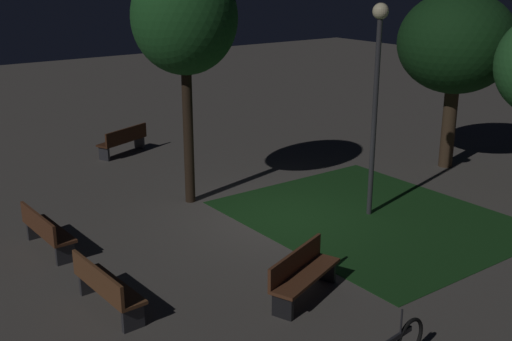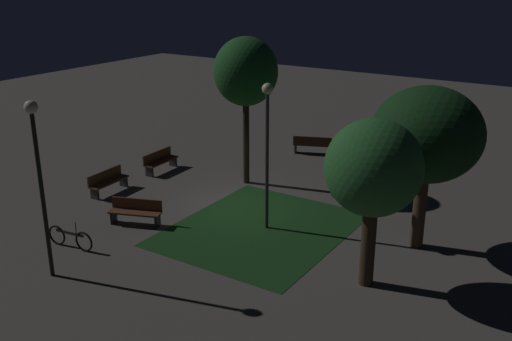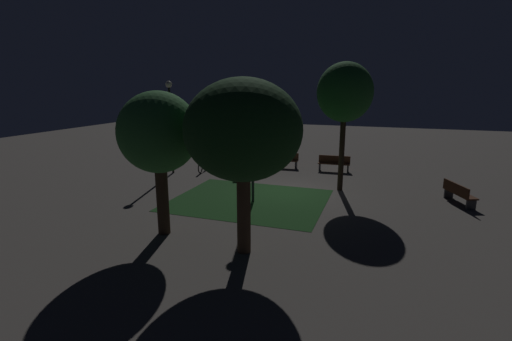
{
  "view_description": "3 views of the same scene",
  "coord_description": "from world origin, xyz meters",
  "px_view_note": "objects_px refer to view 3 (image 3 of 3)",
  "views": [
    {
      "loc": [
        10.8,
        -8.67,
        5.61
      ],
      "look_at": [
        -0.59,
        -0.3,
        1.11
      ],
      "focal_mm": 44.37,
      "sensor_mm": 36.0,
      "label": 1
    },
    {
      "loc": [
        16.22,
        11.26,
        8.26
      ],
      "look_at": [
        -0.42,
        0.6,
        1.39
      ],
      "focal_mm": 40.65,
      "sensor_mm": 36.0,
      "label": 2
    },
    {
      "loc": [
        -4.12,
        16.11,
        4.86
      ],
      "look_at": [
        1.16,
        1.03,
        1.15
      ],
      "focal_mm": 25.83,
      "sensor_mm": 36.0,
      "label": 3
    }
  ],
  "objects_px": {
    "bench_back_row": "(334,163)",
    "bench_by_lamp": "(283,159)",
    "tree_left_canopy": "(345,93)",
    "lamp_post_near_wall": "(170,112)",
    "lamp_post_plaza_east": "(253,124)",
    "bench_front_left": "(458,193)",
    "tree_lawn_side": "(159,134)",
    "bicycle": "(204,165)",
    "tree_back_left": "(243,131)",
    "bench_near_trees": "(240,168)"
  },
  "relations": [
    {
      "from": "bench_back_row",
      "to": "bench_by_lamp",
      "type": "height_order",
      "value": "same"
    },
    {
      "from": "tree_left_canopy",
      "to": "lamp_post_near_wall",
      "type": "relative_size",
      "value": 1.16
    },
    {
      "from": "tree_left_canopy",
      "to": "lamp_post_plaza_east",
      "type": "height_order",
      "value": "tree_left_canopy"
    },
    {
      "from": "bench_front_left",
      "to": "tree_left_canopy",
      "type": "distance_m",
      "value": 6.38
    },
    {
      "from": "bench_front_left",
      "to": "tree_lawn_side",
      "type": "xyz_separation_m",
      "value": [
        9.86,
        6.78,
        2.88
      ]
    },
    {
      "from": "bench_by_lamp",
      "to": "bench_front_left",
      "type": "distance_m",
      "value": 9.81
    },
    {
      "from": "lamp_post_plaza_east",
      "to": "bicycle",
      "type": "distance_m",
      "value": 7.0
    },
    {
      "from": "bench_by_lamp",
      "to": "lamp_post_near_wall",
      "type": "relative_size",
      "value": 0.36
    },
    {
      "from": "lamp_post_near_wall",
      "to": "bicycle",
      "type": "height_order",
      "value": "lamp_post_near_wall"
    },
    {
      "from": "bench_by_lamp",
      "to": "tree_lawn_side",
      "type": "height_order",
      "value": "tree_lawn_side"
    },
    {
      "from": "tree_left_canopy",
      "to": "tree_back_left",
      "type": "bearing_deg",
      "value": 76.09
    },
    {
      "from": "lamp_post_plaza_east",
      "to": "bench_by_lamp",
      "type": "bearing_deg",
      "value": -85.58
    },
    {
      "from": "bench_by_lamp",
      "to": "tree_back_left",
      "type": "distance_m",
      "value": 12.21
    },
    {
      "from": "tree_back_left",
      "to": "tree_lawn_side",
      "type": "bearing_deg",
      "value": -8.16
    },
    {
      "from": "tree_back_left",
      "to": "bicycle",
      "type": "height_order",
      "value": "tree_back_left"
    },
    {
      "from": "bench_front_left",
      "to": "lamp_post_plaza_east",
      "type": "relative_size",
      "value": 0.37
    },
    {
      "from": "bench_near_trees",
      "to": "lamp_post_plaza_east",
      "type": "xyz_separation_m",
      "value": [
        -2.14,
        3.93,
        2.83
      ]
    },
    {
      "from": "tree_back_left",
      "to": "bicycle",
      "type": "xyz_separation_m",
      "value": [
        5.99,
        -9.06,
        -3.28
      ]
    },
    {
      "from": "bench_by_lamp",
      "to": "tree_left_canopy",
      "type": "xyz_separation_m",
      "value": [
        -3.84,
        3.94,
        4.04
      ]
    },
    {
      "from": "bench_by_lamp",
      "to": "tree_lawn_side",
      "type": "distance_m",
      "value": 11.62
    },
    {
      "from": "bench_back_row",
      "to": "bicycle",
      "type": "distance_m",
      "value": 7.55
    },
    {
      "from": "bench_by_lamp",
      "to": "tree_back_left",
      "type": "relative_size",
      "value": 0.36
    },
    {
      "from": "bench_near_trees",
      "to": "lamp_post_near_wall",
      "type": "xyz_separation_m",
      "value": [
        3.91,
        0.48,
        2.92
      ]
    },
    {
      "from": "tree_back_left",
      "to": "bicycle",
      "type": "relative_size",
      "value": 2.92
    },
    {
      "from": "bench_by_lamp",
      "to": "bicycle",
      "type": "xyz_separation_m",
      "value": [
        4.05,
        2.59,
        -0.14
      ]
    },
    {
      "from": "bench_front_left",
      "to": "lamp_post_plaza_east",
      "type": "height_order",
      "value": "lamp_post_plaza_east"
    },
    {
      "from": "tree_left_canopy",
      "to": "lamp_post_near_wall",
      "type": "xyz_separation_m",
      "value": [
        9.36,
        -0.44,
        -1.11
      ]
    },
    {
      "from": "bench_front_left",
      "to": "lamp_post_near_wall",
      "type": "height_order",
      "value": "lamp_post_near_wall"
    },
    {
      "from": "tree_left_canopy",
      "to": "lamp_post_plaza_east",
      "type": "xyz_separation_m",
      "value": [
        3.31,
        3.01,
        -1.2
      ]
    },
    {
      "from": "bench_near_trees",
      "to": "lamp_post_near_wall",
      "type": "height_order",
      "value": "lamp_post_near_wall"
    },
    {
      "from": "bench_back_row",
      "to": "tree_left_canopy",
      "type": "bearing_deg",
      "value": 101.62
    },
    {
      "from": "tree_back_left",
      "to": "tree_lawn_side",
      "type": "relative_size",
      "value": 1.08
    },
    {
      "from": "bench_near_trees",
      "to": "bicycle",
      "type": "xyz_separation_m",
      "value": [
        2.45,
        -0.44,
        -0.14
      ]
    },
    {
      "from": "bench_back_row",
      "to": "bicycle",
      "type": "bearing_deg",
      "value": 20.06
    },
    {
      "from": "bench_by_lamp",
      "to": "bench_near_trees",
      "type": "relative_size",
      "value": 0.98
    },
    {
      "from": "bench_front_left",
      "to": "tree_lawn_side",
      "type": "height_order",
      "value": "tree_lawn_side"
    },
    {
      "from": "tree_back_left",
      "to": "lamp_post_near_wall",
      "type": "bearing_deg",
      "value": -47.54
    },
    {
      "from": "bench_by_lamp",
      "to": "lamp_post_near_wall",
      "type": "xyz_separation_m",
      "value": [
        5.51,
        3.5,
        2.92
      ]
    },
    {
      "from": "tree_back_left",
      "to": "lamp_post_plaza_east",
      "type": "height_order",
      "value": "tree_back_left"
    },
    {
      "from": "tree_lawn_side",
      "to": "bicycle",
      "type": "relative_size",
      "value": 2.7
    },
    {
      "from": "tree_lawn_side",
      "to": "lamp_post_plaza_east",
      "type": "height_order",
      "value": "lamp_post_plaza_east"
    },
    {
      "from": "bench_by_lamp",
      "to": "lamp_post_plaza_east",
      "type": "distance_m",
      "value": 7.53
    },
    {
      "from": "lamp_post_near_wall",
      "to": "bench_by_lamp",
      "type": "bearing_deg",
      "value": -147.55
    },
    {
      "from": "bench_by_lamp",
      "to": "bench_front_left",
      "type": "relative_size",
      "value": 0.99
    },
    {
      "from": "bench_near_trees",
      "to": "bench_by_lamp",
      "type": "bearing_deg",
      "value": -117.85
    },
    {
      "from": "tree_left_canopy",
      "to": "lamp_post_plaza_east",
      "type": "bearing_deg",
      "value": 42.34
    },
    {
      "from": "bench_back_row",
      "to": "bench_by_lamp",
      "type": "relative_size",
      "value": 1.0
    },
    {
      "from": "bench_near_trees",
      "to": "tree_lawn_side",
      "type": "relative_size",
      "value": 0.39
    },
    {
      "from": "bench_back_row",
      "to": "bench_near_trees",
      "type": "relative_size",
      "value": 0.98
    },
    {
      "from": "tree_lawn_side",
      "to": "bicycle",
      "type": "xyz_separation_m",
      "value": [
        2.95,
        -8.62,
        -3.01
      ]
    }
  ]
}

